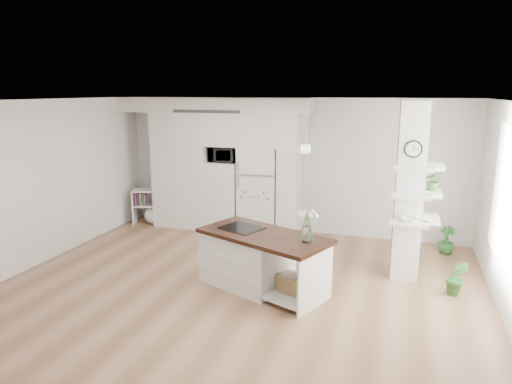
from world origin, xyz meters
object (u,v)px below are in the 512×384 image
Objects in this scene: kitchen_island at (253,257)px; bookshelf at (150,209)px; floor_plant_a at (457,278)px; refrigerator at (260,190)px.

bookshelf is (-3.14, 2.37, -0.12)m from kitchen_island.
bookshelf reaches higher than floor_plant_a.
bookshelf is at bearing -175.96° from refrigerator.
bookshelf is at bearing 163.26° from floor_plant_a.
floor_plant_a is at bearing -29.19° from refrigerator.
floor_plant_a is at bearing 33.55° from kitchen_island.
refrigerator reaches higher than kitchen_island.
bookshelf is 1.42× the size of floor_plant_a.
kitchen_island is 2.74× the size of bookshelf.
refrigerator is 0.84× the size of kitchen_island.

